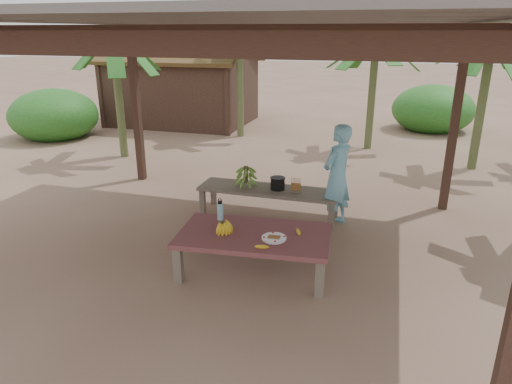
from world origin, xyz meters
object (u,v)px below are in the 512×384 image
(water_flask, at_px, (220,211))
(cooking_pot, at_px, (278,184))
(plate, at_px, (274,238))
(ripe_banana_bunch, at_px, (222,226))
(work_table, at_px, (254,238))
(woman, at_px, (337,176))
(bench, at_px, (268,192))

(water_flask, relative_size, cooking_pot, 1.31)
(water_flask, xyz_separation_m, cooking_pot, (0.39, 1.49, -0.08))
(plate, distance_m, cooking_pot, 1.92)
(ripe_banana_bunch, bearing_deg, work_table, 9.77)
(plate, relative_size, cooking_pot, 1.30)
(water_flask, distance_m, woman, 1.93)
(bench, distance_m, ripe_banana_bunch, 1.85)
(plate, distance_m, water_flask, 0.90)
(bench, relative_size, plate, 7.62)
(bench, distance_m, water_flask, 1.52)
(work_table, distance_m, bench, 1.80)
(water_flask, bearing_deg, woman, 47.50)
(woman, bearing_deg, cooking_pot, -65.97)
(ripe_banana_bunch, relative_size, plate, 0.87)
(water_flask, height_order, woman, woman)
(ripe_banana_bunch, bearing_deg, bench, 87.47)
(work_table, distance_m, cooking_pot, 1.78)
(ripe_banana_bunch, distance_m, cooking_pot, 1.85)
(bench, height_order, ripe_banana_bunch, ripe_banana_bunch)
(cooking_pot, bearing_deg, water_flask, -104.57)
(ripe_banana_bunch, xyz_separation_m, woman, (1.14, 1.77, 0.20))
(water_flask, distance_m, cooking_pot, 1.54)
(plate, bearing_deg, cooking_pot, 102.70)
(cooking_pot, bearing_deg, work_table, -85.15)
(bench, xyz_separation_m, cooking_pot, (0.15, 0.00, 0.15))
(bench, height_order, water_flask, water_flask)
(water_flask, bearing_deg, cooking_pot, 75.43)
(work_table, xyz_separation_m, water_flask, (-0.54, 0.28, 0.19))
(work_table, height_order, cooking_pot, cooking_pot)
(bench, bearing_deg, woman, -3.13)
(bench, distance_m, woman, 1.13)
(work_table, height_order, woman, woman)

